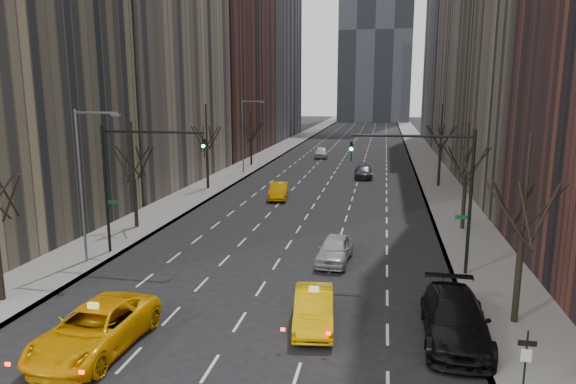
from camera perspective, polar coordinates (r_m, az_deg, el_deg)
The scene contains 22 objects.
ground at distance 20.37m, azimuth -8.66°, elevation -18.81°, with size 400.00×400.00×0.00m, color black.
sidewalk_left at distance 89.09m, azimuth -1.31°, elevation 4.61°, with size 4.50×320.00×0.15m, color slate.
sidewalk_right at distance 87.41m, azimuth 14.65°, elevation 4.13°, with size 4.50×320.00×0.15m, color slate.
bld_left_far at distance 87.90m, azimuth -8.20°, elevation 18.75°, with size 14.00×28.00×44.00m, color brown.
tree_lw_b at distance 39.56m, azimuth -16.72°, elevation 1.31°, with size 3.36×3.50×7.82m.
tree_lw_c at distance 54.08m, azimuth -8.99°, elevation 4.49°, with size 3.36×3.50×8.74m.
tree_lw_d at distance 71.25m, azimuth -4.13°, elevation 5.78°, with size 3.36×3.50×7.36m.
tree_rw_a at distance 24.19m, azimuth 24.50°, elevation -4.88°, with size 3.36×3.50×8.28m.
tree_rw_b at distance 39.58m, azimuth 19.10°, elevation 1.17°, with size 3.36×3.50×7.82m.
tree_rw_c at distance 57.24m, azimuth 16.56°, elevation 4.53°, with size 3.36×3.50×8.74m.
traffic_mast_left at distance 32.71m, azimuth -17.16°, elevation 2.46°, with size 6.69×0.39×8.00m.
traffic_mast_right at distance 29.14m, azimuth 16.47°, elevation 1.49°, with size 6.69×0.39×8.00m.
streetlight_near at distance 31.85m, azimuth -21.60°, elevation 2.19°, with size 2.83×0.22×9.00m.
streetlight_far at distance 64.05m, azimuth -4.75°, elevation 7.02°, with size 2.83×0.22×9.00m.
sign_post at distance 18.25m, azimuth 24.84°, elevation -17.12°, with size 0.55×0.06×2.80m.
taxi_suv at distance 22.34m, azimuth -20.67°, elevation -14.07°, with size 2.94×6.37×1.77m, color #F5A705.
taxi_sedan at distance 23.06m, azimuth 2.88°, elevation -12.79°, with size 1.66×4.77×1.57m, color #F0B405.
silver_sedan_ahead at distance 31.20m, azimuth 5.19°, elevation -6.36°, with size 1.85×4.60×1.57m, color #A8ACB1.
parked_suv_black at distance 22.81m, azimuth 18.06°, elevation -13.26°, with size 2.58×6.33×1.84m, color black.
far_taxi at distance 49.23m, azimuth -1.03°, elevation 0.14°, with size 1.64×4.70×1.55m, color #F09C05.
far_suv_grey at distance 61.82m, azimuth 8.38°, elevation 2.24°, with size 2.06×5.06×1.47m, color #2E2E33.
far_car_white at distance 80.20m, azimuth 3.71°, elevation 4.42°, with size 2.00×4.96×1.69m, color silver.
Camera 1 is at (6.07, -16.61, 10.11)m, focal length 32.00 mm.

